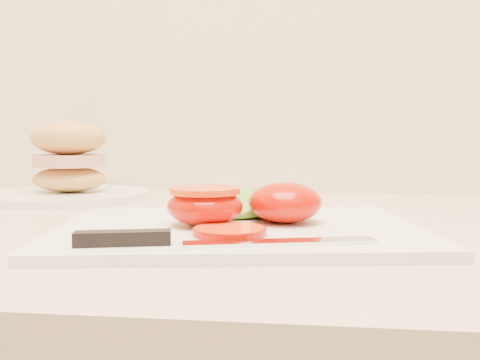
# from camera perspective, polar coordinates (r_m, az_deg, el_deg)

# --- Properties ---
(cutting_board) EXTENTS (0.39, 0.31, 0.01)m
(cutting_board) POSITION_cam_1_polar(r_m,az_deg,el_deg) (0.54, -0.13, -5.38)
(cutting_board) COLOR white
(cutting_board) RESTS_ON counter
(tomato_half_dome) EXTENTS (0.08, 0.08, 0.04)m
(tomato_half_dome) POSITION_cam_1_polar(r_m,az_deg,el_deg) (0.56, 4.82, -2.40)
(tomato_half_dome) COLOR #BF1200
(tomato_half_dome) RESTS_ON cutting_board
(tomato_half_cut) EXTENTS (0.08, 0.08, 0.04)m
(tomato_half_cut) POSITION_cam_1_polar(r_m,az_deg,el_deg) (0.54, -3.75, -2.63)
(tomato_half_cut) COLOR #BF1200
(tomato_half_cut) RESTS_ON cutting_board
(tomato_slice_0) EXTENTS (0.07, 0.07, 0.01)m
(tomato_slice_0) POSITION_cam_1_polar(r_m,az_deg,el_deg) (0.49, -1.13, -5.48)
(tomato_slice_0) COLOR orange
(tomato_slice_0) RESTS_ON cutting_board
(lettuce_leaf_0) EXTENTS (0.15, 0.12, 0.02)m
(lettuce_leaf_0) POSITION_cam_1_polar(r_m,az_deg,el_deg) (0.61, -1.78, -2.54)
(lettuce_leaf_0) COLOR #70C434
(lettuce_leaf_0) RESTS_ON cutting_board
(lettuce_leaf_1) EXTENTS (0.14, 0.13, 0.03)m
(lettuce_leaf_1) POSITION_cam_1_polar(r_m,az_deg,el_deg) (0.62, 2.37, -2.43)
(lettuce_leaf_1) COLOR #70C434
(lettuce_leaf_1) RESTS_ON cutting_board
(knife) EXTENTS (0.25, 0.07, 0.01)m
(knife) POSITION_cam_1_polar(r_m,az_deg,el_deg) (0.45, -5.88, -6.36)
(knife) COLOR silver
(knife) RESTS_ON cutting_board
(sandwich_plate) EXTENTS (0.25, 0.25, 0.12)m
(sandwich_plate) POSITION_cam_1_polar(r_m,az_deg,el_deg) (0.88, -17.75, 0.91)
(sandwich_plate) COLOR white
(sandwich_plate) RESTS_ON counter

